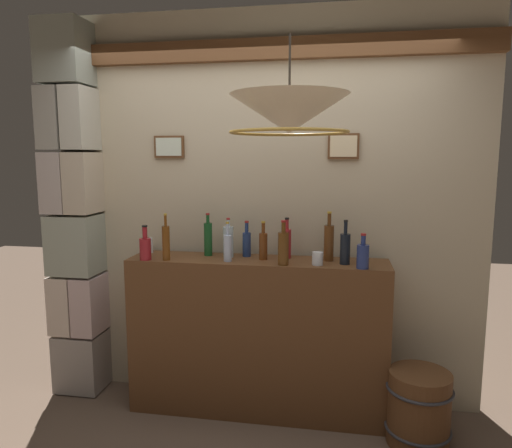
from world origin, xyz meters
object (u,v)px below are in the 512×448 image
at_px(liquor_bottle_vermouth, 363,255).
at_px(liquor_bottle_mezcal, 228,241).
at_px(liquor_bottle_scotch, 247,243).
at_px(liquor_bottle_whiskey, 145,247).
at_px(glass_tumbler_rocks, 317,258).
at_px(liquor_bottle_rum, 263,245).
at_px(pendant_lamp, 289,115).
at_px(liquor_bottle_vodka, 329,242).
at_px(liquor_bottle_port, 166,242).
at_px(liquor_bottle_brandy, 283,247).
at_px(liquor_bottle_rye, 228,247).
at_px(liquor_bottle_bourbon, 287,242).
at_px(liquor_bottle_tequila, 345,248).
at_px(glass_tumbler_highball, 148,245).
at_px(wooden_barrel, 419,408).
at_px(liquor_bottle_gin, 208,238).

height_order(liquor_bottle_vermouth, liquor_bottle_mezcal, liquor_bottle_mezcal).
height_order(liquor_bottle_scotch, liquor_bottle_whiskey, liquor_bottle_scotch).
relative_size(liquor_bottle_whiskey, glass_tumbler_rocks, 2.81).
relative_size(liquor_bottle_rum, pendant_lamp, 0.43).
bearing_deg(liquor_bottle_vodka, liquor_bottle_port, -171.10).
bearing_deg(liquor_bottle_vermouth, liquor_bottle_brandy, 178.42).
relative_size(liquor_bottle_brandy, liquor_bottle_rye, 1.09).
bearing_deg(liquor_bottle_bourbon, liquor_bottle_tequila, -16.77).
bearing_deg(liquor_bottle_scotch, glass_tumbler_rocks, -19.70).
relative_size(liquor_bottle_brandy, liquor_bottle_tequila, 1.00).
relative_size(liquor_bottle_scotch, glass_tumbler_rocks, 2.98).
xyz_separation_m(liquor_bottle_bourbon, glass_tumbler_highball, (-1.00, 0.01, -0.06)).
xyz_separation_m(liquor_bottle_rye, glass_tumbler_rocks, (0.59, -0.01, -0.05)).
bearing_deg(pendant_lamp, liquor_bottle_mezcal, 125.81).
distance_m(liquor_bottle_tequila, liquor_bottle_vodka, 0.14).
distance_m(liquor_bottle_rum, glass_tumbler_rocks, 0.38).
height_order(glass_tumbler_rocks, pendant_lamp, pendant_lamp).
relative_size(liquor_bottle_scotch, liquor_bottle_mezcal, 0.91).
bearing_deg(glass_tumbler_highball, liquor_bottle_port, -44.05).
xyz_separation_m(liquor_bottle_tequila, liquor_bottle_rye, (-0.77, -0.05, -0.01)).
distance_m(liquor_bottle_brandy, liquor_bottle_bourbon, 0.21).
bearing_deg(liquor_bottle_rye, liquor_bottle_bourbon, 23.90).
height_order(liquor_bottle_port, pendant_lamp, pendant_lamp).
height_order(liquor_bottle_whiskey, liquor_bottle_vodka, liquor_bottle_vodka).
bearing_deg(liquor_bottle_scotch, liquor_bottle_vermouth, -16.19).
relative_size(liquor_bottle_mezcal, wooden_barrel, 0.58).
bearing_deg(liquor_bottle_port, liquor_bottle_rye, 5.02).
distance_m(liquor_bottle_scotch, liquor_bottle_rye, 0.20).
bearing_deg(liquor_bottle_scotch, liquor_bottle_port, -157.74).
bearing_deg(glass_tumbler_highball, liquor_bottle_bourbon, -0.34).
bearing_deg(liquor_bottle_vodka, liquor_bottle_mezcal, -179.51).
distance_m(liquor_bottle_gin, glass_tumbler_highball, 0.46).
height_order(liquor_bottle_vermouth, liquor_bottle_rye, liquor_bottle_rye).
xyz_separation_m(liquor_bottle_port, liquor_bottle_rye, (0.41, 0.04, -0.03)).
bearing_deg(glass_tumbler_rocks, glass_tumbler_highball, 171.72).
xyz_separation_m(liquor_bottle_bourbon, liquor_bottle_vodka, (0.28, -0.03, 0.02)).
relative_size(liquor_bottle_bourbon, glass_tumbler_rocks, 3.34).
bearing_deg(liquor_bottle_gin, liquor_bottle_mezcal, -10.27).
distance_m(liquor_bottle_rye, pendant_lamp, 1.07).
height_order(liquor_bottle_rye, glass_tumbler_rocks, liquor_bottle_rye).
relative_size(liquor_bottle_mezcal, glass_tumbler_highball, 2.57).
xyz_separation_m(liquor_bottle_brandy, glass_tumbler_highball, (-1.00, 0.21, -0.06)).
xyz_separation_m(liquor_bottle_port, liquor_bottle_bourbon, (0.79, 0.20, -0.01)).
bearing_deg(liquor_bottle_brandy, liquor_bottle_port, 179.75).
bearing_deg(liquor_bottle_rum, glass_tumbler_highball, 174.50).
relative_size(liquor_bottle_vermouth, glass_tumbler_highball, 2.07).
relative_size(liquor_bottle_vodka, glass_tumbler_highball, 3.11).
distance_m(liquor_bottle_rye, wooden_barrel, 1.56).
bearing_deg(glass_tumbler_rocks, liquor_bottle_bourbon, 141.61).
xyz_separation_m(liquor_bottle_bourbon, liquor_bottle_tequila, (0.39, -0.12, -0.00)).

